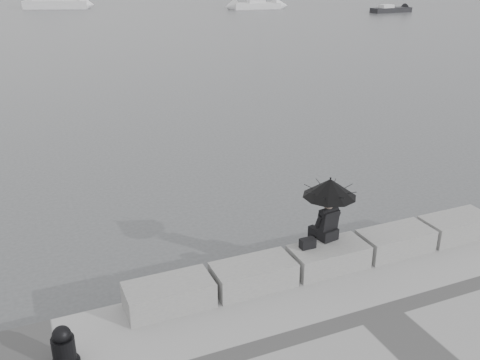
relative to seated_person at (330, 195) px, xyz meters
name	(u,v)px	position (x,y,z in m)	size (l,w,h in m)	color
ground	(315,277)	(-0.13, 0.14, -1.99)	(360.00, 360.00, 0.00)	#434648
stone_block_far_left	(169,295)	(-3.53, -0.31, -1.24)	(1.60, 0.80, 0.50)	slate
stone_block_left	(253,275)	(-1.83, -0.31, -1.24)	(1.60, 0.80, 0.50)	slate
stone_block_centre	(328,257)	(-0.13, -0.31, -1.24)	(1.60, 0.80, 0.50)	slate
stone_block_right	(395,241)	(1.57, -0.31, -1.24)	(1.60, 0.80, 0.50)	slate
stone_block_far_right	(455,227)	(3.27, -0.31, -1.24)	(1.60, 0.80, 0.50)	slate
seated_person	(330,195)	(0.00, 0.00, 0.00)	(1.11, 1.11, 1.39)	black
bag	(308,243)	(-0.57, -0.17, -0.89)	(0.31, 0.18, 0.20)	black
mooring_bollard	(64,349)	(-5.47, -1.13, -1.19)	(0.45, 0.45, 0.72)	black
sailboat_right	(256,5)	(27.23, 62.17, -1.45)	(6.74, 3.17, 12.90)	white
motor_cruiser	(56,2)	(1.82, 73.59, -1.10)	(9.02, 5.26, 4.50)	white
small_motorboat	(391,10)	(41.09, 50.39, -1.67)	(5.73, 1.84, 1.10)	black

